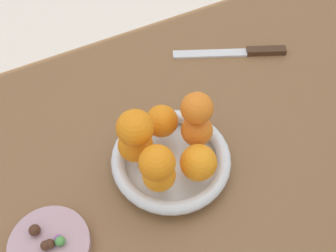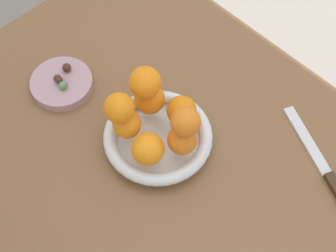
# 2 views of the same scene
# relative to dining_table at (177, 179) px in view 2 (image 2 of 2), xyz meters

# --- Properties ---
(dining_table) EXTENTS (1.10, 0.76, 0.74)m
(dining_table) POSITION_rel_dining_table_xyz_m (0.00, 0.00, 0.00)
(dining_table) COLOR brown
(dining_table) RESTS_ON ground_plane
(fruit_bowl) EXTENTS (0.22, 0.22, 0.04)m
(fruit_bowl) POSITION_rel_dining_table_xyz_m (0.06, -0.00, 0.11)
(fruit_bowl) COLOR silver
(fruit_bowl) RESTS_ON dining_table
(candy_dish) EXTENTS (0.14, 0.14, 0.02)m
(candy_dish) POSITION_rel_dining_table_xyz_m (0.31, 0.05, 0.10)
(candy_dish) COLOR #B28C99
(candy_dish) RESTS_ON dining_table
(orange_0) EXTENTS (0.06, 0.06, 0.06)m
(orange_0) POSITION_rel_dining_table_xyz_m (0.10, 0.04, 0.16)
(orange_0) COLOR orange
(orange_0) RESTS_ON fruit_bowl
(orange_1) EXTENTS (0.07, 0.07, 0.07)m
(orange_1) POSITION_rel_dining_table_xyz_m (0.03, 0.05, 0.16)
(orange_1) COLOR orange
(orange_1) RESTS_ON fruit_bowl
(orange_2) EXTENTS (0.06, 0.06, 0.06)m
(orange_2) POSITION_rel_dining_table_xyz_m (0.00, -0.01, 0.16)
(orange_2) COLOR orange
(orange_2) RESTS_ON fruit_bowl
(orange_3) EXTENTS (0.06, 0.06, 0.06)m
(orange_3) POSITION_rel_dining_table_xyz_m (0.05, -0.06, 0.16)
(orange_3) COLOR orange
(orange_3) RESTS_ON fruit_bowl
(orange_4) EXTENTS (0.06, 0.06, 0.06)m
(orange_4) POSITION_rel_dining_table_xyz_m (0.11, -0.03, 0.16)
(orange_4) COLOR orange
(orange_4) RESTS_ON fruit_bowl
(orange_5) EXTENTS (0.06, 0.06, 0.06)m
(orange_5) POSITION_rel_dining_table_xyz_m (-0.00, -0.02, 0.22)
(orange_5) COLOR orange
(orange_5) RESTS_ON orange_2
(orange_6) EXTENTS (0.06, 0.06, 0.06)m
(orange_6) POSITION_rel_dining_table_xyz_m (0.11, -0.02, 0.22)
(orange_6) COLOR orange
(orange_6) RESTS_ON orange_4
(orange_7) EXTENTS (0.06, 0.06, 0.06)m
(orange_7) POSITION_rel_dining_table_xyz_m (0.11, 0.05, 0.22)
(orange_7) COLOR orange
(orange_7) RESTS_ON orange_0
(candy_ball_0) EXTENTS (0.02, 0.02, 0.02)m
(candy_ball_0) POSITION_rel_dining_table_xyz_m (0.32, 0.03, 0.12)
(candy_ball_0) COLOR #472819
(candy_ball_0) RESTS_ON candy_dish
(candy_ball_1) EXTENTS (0.02, 0.02, 0.02)m
(candy_ball_1) POSITION_rel_dining_table_xyz_m (0.31, 0.06, 0.12)
(candy_ball_1) COLOR #472819
(candy_ball_1) RESTS_ON candy_dish
(candy_ball_2) EXTENTS (0.02, 0.02, 0.02)m
(candy_ball_2) POSITION_rel_dining_table_xyz_m (0.29, 0.06, 0.12)
(candy_ball_2) COLOR #4C9947
(candy_ball_2) RESTS_ON candy_dish
(candy_ball_3) EXTENTS (0.02, 0.02, 0.02)m
(candy_ball_3) POSITION_rel_dining_table_xyz_m (0.31, 0.06, 0.12)
(candy_ball_3) COLOR #472819
(candy_ball_3) RESTS_ON candy_dish
(candy_ball_4) EXTENTS (0.02, 0.02, 0.02)m
(candy_ball_4) POSITION_rel_dining_table_xyz_m (0.29, 0.06, 0.12)
(candy_ball_4) COLOR #8C4C99
(candy_ball_4) RESTS_ON candy_dish
(knife) EXTENTS (0.25, 0.12, 0.01)m
(knife) POSITION_rel_dining_table_xyz_m (-0.22, -0.20, 0.09)
(knife) COLOR #3F2819
(knife) RESTS_ON dining_table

